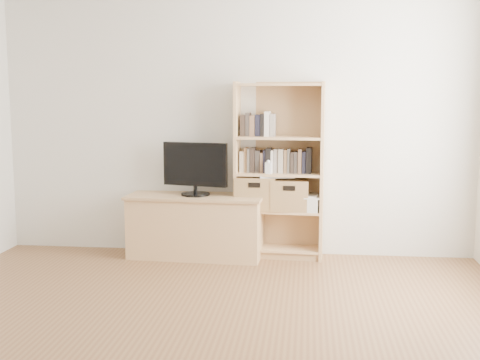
# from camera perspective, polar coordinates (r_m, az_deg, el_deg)

# --- Properties ---
(back_wall) EXTENTS (4.50, 0.02, 2.60)m
(back_wall) POSITION_cam_1_polar(r_m,az_deg,el_deg) (5.74, -0.43, 5.88)
(back_wall) COLOR silver
(back_wall) RESTS_ON floor
(tv_stand) EXTENTS (1.25, 0.52, 0.56)m
(tv_stand) POSITION_cam_1_polar(r_m,az_deg,el_deg) (5.69, -4.21, -4.50)
(tv_stand) COLOR tan
(tv_stand) RESTS_ON floor
(bookshelf) EXTENTS (0.83, 0.33, 1.64)m
(bookshelf) POSITION_cam_1_polar(r_m,az_deg,el_deg) (5.60, 3.73, 0.88)
(bookshelf) COLOR tan
(bookshelf) RESTS_ON floor
(television) EXTENTS (0.62, 0.19, 0.49)m
(television) POSITION_cam_1_polar(r_m,az_deg,el_deg) (5.60, -4.27, 1.05)
(television) COLOR black
(television) RESTS_ON tv_stand
(books_row_mid) EXTENTS (0.88, 0.25, 0.23)m
(books_row_mid) POSITION_cam_1_polar(r_m,az_deg,el_deg) (5.60, 3.76, 1.90)
(books_row_mid) COLOR tan
(books_row_mid) RESTS_ON bookshelf
(books_row_upper) EXTENTS (0.38, 0.16, 0.20)m
(books_row_upper) POSITION_cam_1_polar(r_m,az_deg,el_deg) (5.60, 1.93, 5.19)
(books_row_upper) COLOR tan
(books_row_upper) RESTS_ON bookshelf
(baby_monitor) EXTENTS (0.06, 0.04, 0.10)m
(baby_monitor) POSITION_cam_1_polar(r_m,az_deg,el_deg) (5.51, 2.70, 1.14)
(baby_monitor) COLOR white
(baby_monitor) RESTS_ON bookshelf
(basket_left) EXTENTS (0.38, 0.31, 0.31)m
(basket_left) POSITION_cam_1_polar(r_m,az_deg,el_deg) (5.65, 1.50, -1.20)
(basket_left) COLOR olive
(basket_left) RESTS_ON bookshelf
(basket_right) EXTENTS (0.35, 0.29, 0.28)m
(basket_right) POSITION_cam_1_polar(r_m,az_deg,el_deg) (5.61, 4.73, -1.40)
(basket_right) COLOR olive
(basket_right) RESTS_ON bookshelf
(laptop) EXTENTS (0.35, 0.27, 0.03)m
(laptop) POSITION_cam_1_polar(r_m,az_deg,el_deg) (5.60, 3.46, 0.43)
(laptop) COLOR silver
(laptop) RESTS_ON basket_left
(magazine_stack) EXTENTS (0.22, 0.29, 0.12)m
(magazine_stack) POSITION_cam_1_polar(r_m,az_deg,el_deg) (5.62, 6.57, -2.25)
(magazine_stack) COLOR beige
(magazine_stack) RESTS_ON bookshelf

